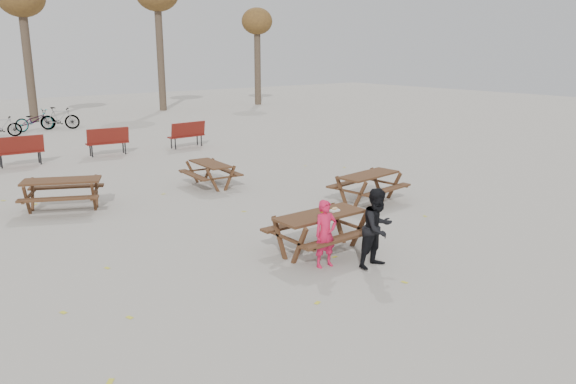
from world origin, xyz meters
TOP-DOWN VIEW (x-y plane):
  - ground at (0.00, 0.00)m, footprint 80.00×80.00m
  - main_picnic_table at (0.00, 0.00)m, footprint 1.80×1.45m
  - food_tray at (0.33, -0.05)m, footprint 0.18×0.11m
  - bread_roll at (0.33, -0.05)m, footprint 0.14×0.06m
  - soda_bottle at (-0.05, -0.13)m, footprint 0.07×0.07m
  - child at (-0.40, -0.60)m, footprint 0.49×0.36m
  - adult at (0.33, -1.17)m, footprint 0.74×0.59m
  - picnic_table_east at (3.38, 2.00)m, footprint 1.87×1.58m
  - picnic_table_north at (-3.01, 6.00)m, footprint 2.24×2.07m
  - picnic_table_far at (1.06, 5.96)m, footprint 1.38×1.67m
  - park_bench_row at (-0.92, 12.34)m, footprint 10.56×0.98m
  - tree_row at (0.90, 25.15)m, footprint 32.17×3.52m
  - fallen_leaves at (0.50, 2.50)m, footprint 11.00×11.00m

SIDE VIEW (x-z plane):
  - ground at x=0.00m, z-range 0.00..0.00m
  - fallen_leaves at x=0.50m, z-range 0.00..0.01m
  - picnic_table_far at x=1.06m, z-range 0.00..0.68m
  - picnic_table_east at x=3.38m, z-range 0.00..0.74m
  - picnic_table_north at x=-3.01m, z-range 0.00..0.77m
  - park_bench_row at x=-0.92m, z-range 0.00..1.03m
  - main_picnic_table at x=0.00m, z-range 0.20..0.97m
  - child at x=-0.40m, z-range 0.00..1.23m
  - adult at x=0.33m, z-range 0.00..1.45m
  - food_tray at x=0.33m, z-range 0.78..0.81m
  - bread_roll at x=0.33m, z-range 0.81..0.86m
  - soda_bottle at x=-0.05m, z-range 0.76..0.93m
  - tree_row at x=0.90m, z-range 2.06..10.32m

